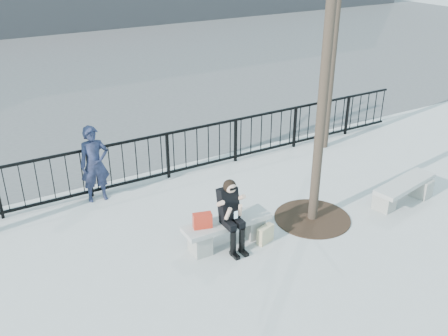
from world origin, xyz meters
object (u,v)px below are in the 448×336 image
bench_main (227,229)px  standing_man (95,164)px  seated_woman (232,216)px  bench_second (404,190)px

bench_main → standing_man: standing_man is taller
bench_main → seated_woman: seated_woman is taller
seated_woman → standing_man: bearing=117.2°
bench_second → standing_man: standing_man is taller
bench_second → standing_man: size_ratio=1.00×
bench_main → seated_woman: bearing=-90.0°
seated_woman → bench_main: bearing=90.0°
seated_woman → standing_man: size_ratio=0.82×
bench_main → bench_second: size_ratio=1.00×
bench_second → bench_main: bearing=161.2°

